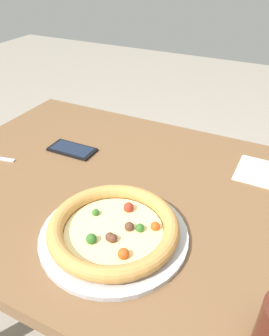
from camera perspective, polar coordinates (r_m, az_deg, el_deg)
name	(u,v)px	position (r m, az deg, el deg)	size (l,w,h in m)	color
dining_table	(126,220)	(0.99, -1.45, -8.88)	(1.16, 0.82, 0.75)	brown
pizza_near	(114,230)	(0.76, -3.53, -10.42)	(0.33, 0.33, 0.05)	#B7B7BC
paper_napkin	(265,173)	(1.04, 21.30, -0.87)	(0.16, 0.14, 0.00)	white
cell_phone	(72,150)	(1.09, -10.52, 3.10)	(0.15, 0.08, 0.01)	black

